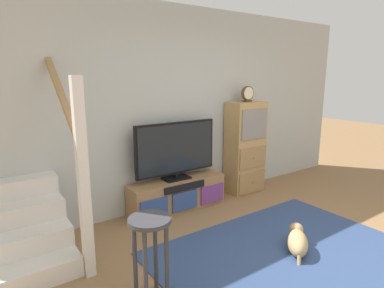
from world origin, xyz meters
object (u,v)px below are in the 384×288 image
object	(u,v)px
media_console	(178,194)
dog	(297,241)
side_cabinet	(245,148)
bar_stool_near	(150,240)
television	(176,149)
desk_clock	(248,94)

from	to	relation	value
media_console	dog	world-z (taller)	media_console
side_cabinet	bar_stool_near	distance (m)	2.78
media_console	bar_stool_near	distance (m)	1.84
media_console	television	size ratio (longest dim) A/B	1.15
media_console	desk_clock	world-z (taller)	desk_clock
television	dog	xyz separation A→B (m)	(0.45, -1.64, -0.72)
bar_stool_near	dog	world-z (taller)	bar_stool_near
side_cabinet	bar_stool_near	bearing A→B (deg)	-149.23
media_console	dog	xyz separation A→B (m)	(0.45, -1.62, -0.10)
desk_clock	dog	world-z (taller)	desk_clock
side_cabinet	dog	size ratio (longest dim) A/B	3.05
media_console	television	world-z (taller)	television
television	side_cabinet	size ratio (longest dim) A/B	0.84
media_console	television	distance (m)	0.63
television	desk_clock	distance (m)	1.42
media_console	bar_stool_near	bearing A→B (deg)	-128.89
desk_clock	bar_stool_near	size ratio (longest dim) A/B	0.33
desk_clock	media_console	bearing A→B (deg)	179.78
side_cabinet	bar_stool_near	xyz separation A→B (m)	(-2.38, -1.42, -0.17)
dog	television	bearing A→B (deg)	105.28
side_cabinet	dog	bearing A→B (deg)	-116.11
media_console	desk_clock	bearing A→B (deg)	-0.22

